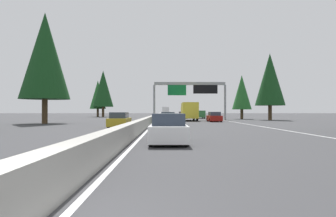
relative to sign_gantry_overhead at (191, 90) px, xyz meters
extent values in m
plane|color=#38383A|center=(10.80, 6.03, -5.26)|extent=(320.00, 320.00, 0.00)
cube|color=#9E9B93|center=(30.80, 6.33, -4.81)|extent=(180.00, 0.56, 0.90)
cube|color=silver|center=(20.80, -5.49, -5.26)|extent=(160.00, 0.16, 0.01)
cube|color=silver|center=(20.80, 5.78, -5.26)|extent=(160.00, 0.16, 0.01)
cylinder|color=gray|center=(0.04, 6.33, -2.21)|extent=(0.36, 0.36, 6.11)
cylinder|color=gray|center=(0.04, -5.99, -2.21)|extent=(0.36, 0.36, 6.11)
cube|color=gray|center=(0.04, 0.17, 1.10)|extent=(0.50, 12.32, 0.50)
cube|color=#0C602D|center=(-0.11, 2.39, 0.00)|extent=(0.12, 3.20, 1.90)
cube|color=black|center=(-0.11, -2.54, 0.10)|extent=(0.16, 4.20, 1.50)
cube|color=white|center=(-37.92, 4.15, -4.73)|extent=(4.40, 1.80, 0.76)
cube|color=#2D3847|center=(-38.14, 4.15, -4.07)|extent=(2.46, 1.51, 0.56)
cylinder|color=black|center=(-36.51, 4.94, -4.94)|extent=(0.64, 0.22, 0.64)
cylinder|color=black|center=(-36.51, 3.36, -4.94)|extent=(0.64, 0.22, 0.64)
cylinder|color=black|center=(-39.33, 4.94, -4.94)|extent=(0.64, 0.22, 0.64)
cylinder|color=black|center=(-39.33, 3.36, -4.94)|extent=(0.64, 0.22, 0.64)
cube|color=#2D6B38|center=(-16.97, 4.06, -4.73)|extent=(4.40, 1.80, 0.76)
cube|color=#2D3847|center=(-17.19, 4.06, -4.07)|extent=(2.46, 1.51, 0.56)
cylinder|color=black|center=(-15.56, 4.85, -4.94)|extent=(0.64, 0.22, 0.64)
cylinder|color=black|center=(-15.56, 3.27, -4.94)|extent=(0.64, 0.22, 0.64)
cylinder|color=black|center=(-18.38, 4.85, -4.94)|extent=(0.64, 0.22, 0.64)
cylinder|color=black|center=(-18.38, 3.27, -4.94)|extent=(0.64, 0.22, 0.64)
cube|color=#2D6B38|center=(13.05, -2.97, -4.29)|extent=(5.00, 1.95, 1.44)
cube|color=#2D3847|center=(10.75, -2.97, -4.04)|extent=(0.08, 1.48, 0.56)
cylinder|color=black|center=(14.75, -2.12, -4.91)|extent=(0.70, 0.24, 0.70)
cylinder|color=black|center=(14.75, -3.83, -4.91)|extent=(0.70, 0.24, 0.70)
cylinder|color=black|center=(11.35, -2.12, -4.91)|extent=(0.70, 0.24, 0.70)
cylinder|color=black|center=(11.35, -3.83, -4.91)|extent=(0.70, 0.24, 0.70)
cube|color=#AD931E|center=(64.02, -2.82, -4.65)|extent=(5.60, 2.00, 0.70)
cube|color=#AD931E|center=(65.03, -2.82, -3.85)|extent=(2.24, 1.84, 0.90)
cube|color=#2D3847|center=(65.03, -2.82, -3.76)|extent=(2.02, 1.92, 0.41)
cylinder|color=black|center=(65.87, -1.96, -4.86)|extent=(0.80, 0.28, 0.80)
cylinder|color=black|center=(65.87, -3.68, -4.86)|extent=(0.80, 0.28, 0.80)
cylinder|color=black|center=(62.17, -1.96, -4.86)|extent=(0.80, 0.28, 0.80)
cylinder|color=black|center=(62.17, -3.68, -4.86)|extent=(0.80, 0.28, 0.80)
cube|color=red|center=(12.04, 0.78, -4.73)|extent=(4.40, 1.80, 0.76)
cube|color=#2D3847|center=(11.82, 0.78, -4.07)|extent=(2.46, 1.51, 0.56)
cylinder|color=black|center=(13.45, 1.57, -4.94)|extent=(0.64, 0.22, 0.64)
cylinder|color=black|center=(13.45, -0.01, -4.94)|extent=(0.64, 0.22, 0.64)
cylinder|color=black|center=(10.63, 1.57, -4.94)|extent=(0.64, 0.22, 0.64)
cylinder|color=black|center=(10.63, -0.01, -4.94)|extent=(0.64, 0.22, 0.64)
cube|color=white|center=(62.18, 4.47, -3.61)|extent=(11.50, 2.50, 2.90)
cube|color=#2D3847|center=(62.18, 4.47, -3.25)|extent=(11.04, 2.55, 0.84)
cylinder|color=black|center=(66.20, 5.57, -4.76)|extent=(1.00, 0.30, 1.00)
cylinder|color=black|center=(66.20, 3.37, -4.76)|extent=(1.00, 0.30, 1.00)
cylinder|color=black|center=(58.15, 5.57, -4.76)|extent=(1.00, 0.30, 1.00)
cylinder|color=black|center=(58.15, 3.37, -4.76)|extent=(1.00, 0.30, 1.00)
cube|color=gold|center=(-3.52, 0.47, -3.56)|extent=(6.12, 2.40, 2.50)
cube|color=#AD931E|center=(0.73, 0.47, -3.86)|extent=(2.38, 2.30, 1.90)
cylinder|color=black|center=(0.56, 1.53, -4.81)|extent=(0.90, 0.28, 0.90)
cylinder|color=black|center=(0.56, -0.59, -4.81)|extent=(0.90, 0.28, 0.90)
cylinder|color=black|center=(-5.22, 1.53, -4.81)|extent=(0.90, 0.28, 0.90)
cylinder|color=black|center=(-5.22, -0.59, -4.81)|extent=(0.90, 0.28, 0.90)
cube|color=maroon|center=(-7.55, -2.89, -4.73)|extent=(4.40, 1.80, 0.76)
cube|color=#2D3847|center=(-7.77, -2.89, -4.07)|extent=(2.46, 1.51, 0.56)
cylinder|color=black|center=(-6.14, -2.10, -4.94)|extent=(0.64, 0.22, 0.64)
cylinder|color=black|center=(-6.14, -3.68, -4.94)|extent=(0.64, 0.22, 0.64)
cylinder|color=black|center=(-8.96, -2.10, -4.94)|extent=(0.64, 0.22, 0.64)
cylinder|color=black|center=(-8.96, -3.68, -4.94)|extent=(0.64, 0.22, 0.64)
cube|color=#AD931E|center=(-23.46, 8.76, -4.73)|extent=(4.40, 1.80, 0.76)
cube|color=#2D3847|center=(-23.68, 8.76, -4.07)|extent=(2.46, 1.51, 0.56)
cylinder|color=black|center=(-22.05, 9.55, -4.94)|extent=(0.64, 0.22, 0.64)
cylinder|color=black|center=(-22.05, 7.97, -4.94)|extent=(0.64, 0.22, 0.64)
cylinder|color=black|center=(-24.86, 9.55, -4.94)|extent=(0.64, 0.22, 0.64)
cylinder|color=black|center=(-24.86, 7.97, -4.94)|extent=(0.64, 0.22, 0.64)
cylinder|color=#4C3823|center=(0.27, -13.88, -3.98)|extent=(0.64, 0.64, 2.57)
cone|color=#143D19|center=(0.27, -13.88, 1.87)|extent=(5.14, 5.14, 9.11)
cylinder|color=#4C3823|center=(7.37, -10.70, -4.31)|extent=(0.57, 0.57, 1.91)
cone|color=#236028|center=(7.37, -10.70, 0.03)|extent=(3.82, 3.82, 6.77)
cylinder|color=#4C3823|center=(-14.39, 19.58, -3.71)|extent=(0.70, 0.70, 3.10)
cone|color=#143D19|center=(-14.39, 19.58, 3.34)|extent=(6.20, 6.20, 10.99)
cylinder|color=#4C3823|center=(31.16, 23.03, -4.16)|extent=(0.60, 0.60, 2.20)
cone|color=#236028|center=(31.16, 23.03, 0.83)|extent=(4.40, 4.40, 7.79)
cylinder|color=#4C3823|center=(29.02, 21.14, -3.89)|extent=(0.66, 0.66, 2.74)
cone|color=#143D19|center=(29.02, 21.14, 2.34)|extent=(5.49, 5.49, 9.72)
camera|label=1|loc=(-53.16, 4.26, -3.67)|focal=32.84mm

